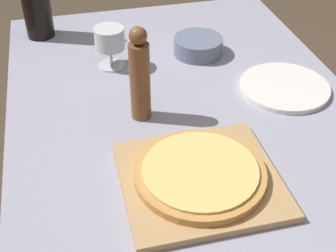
{
  "coord_description": "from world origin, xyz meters",
  "views": [
    {
      "loc": [
        -0.28,
        -0.85,
        1.45
      ],
      "look_at": [
        -0.08,
        -0.05,
        0.81
      ],
      "focal_mm": 50.0,
      "sensor_mm": 36.0,
      "label": 1
    }
  ],
  "objects_px": {
    "pizza": "(200,173)",
    "small_bowl": "(198,46)",
    "pepper_mill": "(140,76)",
    "wine_glass": "(110,40)"
  },
  "relations": [
    {
      "from": "pizza",
      "to": "small_bowl",
      "type": "height_order",
      "value": "small_bowl"
    },
    {
      "from": "pepper_mill",
      "to": "small_bowl",
      "type": "relative_size",
      "value": 1.65
    },
    {
      "from": "pizza",
      "to": "small_bowl",
      "type": "xyz_separation_m",
      "value": [
        0.16,
        0.54,
        -0.0
      ]
    },
    {
      "from": "wine_glass",
      "to": "small_bowl",
      "type": "height_order",
      "value": "wine_glass"
    },
    {
      "from": "wine_glass",
      "to": "small_bowl",
      "type": "bearing_deg",
      "value": 2.76
    },
    {
      "from": "pizza",
      "to": "pepper_mill",
      "type": "relative_size",
      "value": 1.13
    },
    {
      "from": "wine_glass",
      "to": "small_bowl",
      "type": "relative_size",
      "value": 0.82
    },
    {
      "from": "pepper_mill",
      "to": "wine_glass",
      "type": "bearing_deg",
      "value": 98.11
    },
    {
      "from": "pizza",
      "to": "pepper_mill",
      "type": "bearing_deg",
      "value": 105.68
    },
    {
      "from": "pizza",
      "to": "small_bowl",
      "type": "relative_size",
      "value": 1.87
    }
  ]
}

